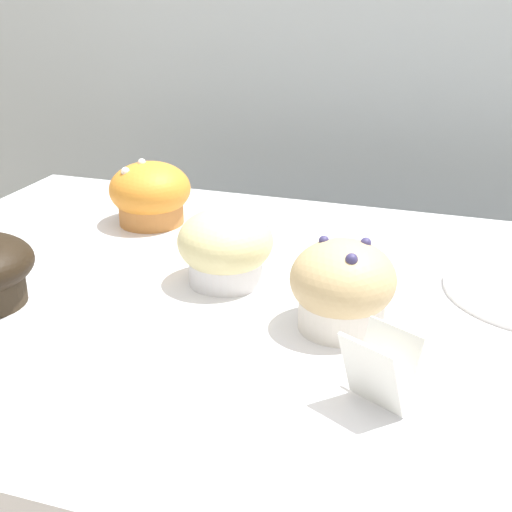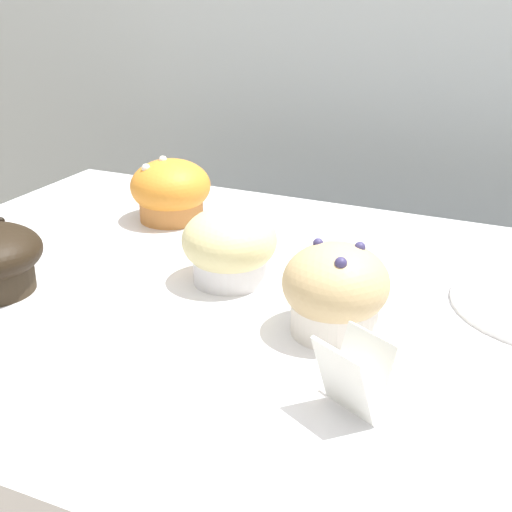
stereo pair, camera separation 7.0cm
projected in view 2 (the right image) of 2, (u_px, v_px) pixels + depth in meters
The scene contains 5 objects.
wall_back at pixel (431, 191), 1.22m from camera, with size 3.20×0.10×1.80m, color #A8B2B7.
muffin_back_left at pixel (230, 246), 0.74m from camera, with size 0.10×0.10×0.08m.
muffin_front_left at pixel (171, 191), 0.92m from camera, with size 0.10×0.10×0.08m.
muffin_front_right at pixel (335, 291), 0.63m from camera, with size 0.10×0.10×0.09m.
price_card at pixel (353, 376), 0.52m from camera, with size 0.06×0.06×0.06m.
Camera 2 is at (0.22, -0.58, 1.26)m, focal length 50.00 mm.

